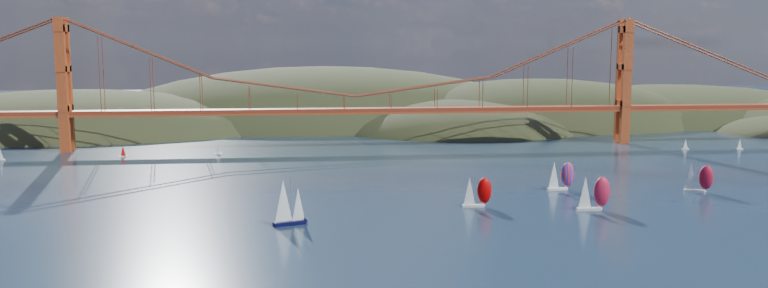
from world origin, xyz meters
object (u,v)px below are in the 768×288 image
sloop_navy (288,203)px  racer_0 (477,191)px  racer_1 (593,193)px  racer_2 (698,177)px  racer_rwb (560,175)px

sloop_navy → racer_0: sloop_navy is taller
racer_1 → racer_2: bearing=27.5°
racer_1 → racer_rwb: 28.07m
racer_0 → sloop_navy: bearing=-161.8°
racer_0 → racer_2: (71.16, 12.74, 0.10)m
racer_2 → racer_rwb: size_ratio=0.96×
racer_1 → sloop_navy: bearing=-173.9°
racer_0 → racer_1: (30.03, -7.74, 0.53)m
sloop_navy → racer_rwb: size_ratio=1.29×
racer_1 → racer_2: racer_1 is taller
racer_1 → racer_2: 45.96m
sloop_navy → racer_rwb: sloop_navy is taller
racer_0 → racer_1: size_ratio=0.89×
racer_0 → racer_1: bearing=-12.6°
racer_0 → racer_rwb: bearing=35.1°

